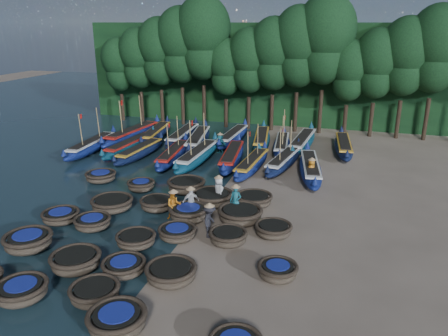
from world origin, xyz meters
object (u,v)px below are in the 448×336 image
(long_boat_8, at_px, (310,168))
(long_boat_11, at_px, (183,136))
(coracle_8, at_px, (171,273))
(long_boat_17, at_px, (344,146))
(coracle_22, at_px, (186,185))
(long_boat_10, at_px, (156,134))
(coracle_20, at_px, (101,176))
(long_boat_2, at_px, (140,151))
(long_boat_4, at_px, (198,156))
(coracle_11, at_px, (92,222))
(long_boat_1, at_px, (130,146))
(coracle_9, at_px, (278,271))
(long_boat_6, at_px, (252,164))
(long_boat_0, at_px, (92,146))
(long_boat_7, at_px, (284,161))
(long_boat_16, at_px, (302,142))
(coracle_1, at_px, (22,291))
(fisherman_1, at_px, (236,200))
(coracle_5, at_px, (28,241))
(long_boat_9, at_px, (132,134))
(long_boat_13, at_px, (233,136))
(coracle_3, at_px, (117,320))
(long_boat_3, at_px, (173,155))
(coracle_21, at_px, (141,185))
(coracle_19, at_px, (273,229))
(fisherman_0, at_px, (219,190))
(coracle_24, at_px, (254,199))
(coracle_16, at_px, (157,204))
(fisherman_5, at_px, (220,143))
(coracle_10, at_px, (61,216))
(fisherman_2, at_px, (174,204))
(coracle_7, at_px, (124,266))
(long_boat_14, at_px, (261,140))
(fisherman_6, at_px, (311,170))
(long_boat_5, at_px, (232,157))
(coracle_17, at_px, (188,213))
(coracle_14, at_px, (228,237))
(coracle_15, at_px, (112,204))
(coracle_18, at_px, (240,215))
(fisherman_4, at_px, (191,200))
(coracle_6, at_px, (76,261))
(coracle_12, at_px, (136,239))
(coracle_13, at_px, (177,232))

(long_boat_8, height_order, long_boat_11, long_boat_11)
(coracle_8, relative_size, long_boat_17, 0.32)
(coracle_22, height_order, long_boat_10, long_boat_10)
(coracle_8, bearing_deg, coracle_20, 133.22)
(long_boat_2, relative_size, long_boat_4, 0.86)
(coracle_11, distance_m, long_boat_1, 13.98)
(coracle_9, bearing_deg, coracle_8, -161.33)
(coracle_20, height_order, long_boat_6, long_boat_6)
(long_boat_0, xyz_separation_m, long_boat_4, (9.21, -0.34, 0.02))
(long_boat_4, height_order, long_boat_7, long_boat_4)
(long_boat_16, bearing_deg, coracle_1, -103.68)
(coracle_9, height_order, fisherman_1, fisherman_1)
(coracle_5, distance_m, long_boat_9, 19.64)
(long_boat_7, bearing_deg, long_boat_13, 142.01)
(coracle_3, bearing_deg, coracle_8, 79.98)
(coracle_8, height_order, long_boat_3, long_boat_3)
(coracle_20, height_order, long_boat_3, long_boat_3)
(coracle_21, xyz_separation_m, long_boat_1, (-4.72, 7.62, 0.15))
(coracle_19, height_order, fisherman_0, fisherman_0)
(coracle_24, bearing_deg, long_boat_9, 140.31)
(long_boat_0, xyz_separation_m, long_boat_9, (1.51, 4.14, 0.07))
(coracle_11, relative_size, coracle_16, 0.98)
(coracle_11, xyz_separation_m, fisherman_5, (2.38, 14.78, 0.47))
(coracle_10, distance_m, fisherman_2, 5.95)
(coracle_7, relative_size, long_boat_14, 0.27)
(fisherman_6, bearing_deg, long_boat_5, -82.57)
(fisherman_0, bearing_deg, coracle_17, 128.80)
(coracle_10, xyz_separation_m, long_boat_4, (3.50, 11.67, 0.20))
(coracle_14, height_order, coracle_16, coracle_16)
(fisherman_5, bearing_deg, coracle_15, -70.14)
(coracle_11, relative_size, coracle_18, 0.67)
(long_boat_3, distance_m, long_boat_10, 6.85)
(long_boat_7, bearing_deg, fisherman_4, -102.03)
(coracle_6, xyz_separation_m, coracle_18, (5.56, 6.44, 0.02))
(coracle_12, bearing_deg, long_boat_4, 96.56)
(long_boat_16, bearing_deg, fisherman_4, -101.86)
(coracle_6, relative_size, coracle_13, 1.08)
(coracle_14, distance_m, long_boat_3, 13.65)
(coracle_14, distance_m, long_boat_16, 17.64)
(fisherman_1, distance_m, fisherman_5, 12.05)
(coracle_22, xyz_separation_m, long_boat_17, (9.09, 11.76, 0.06))
(coracle_3, bearing_deg, long_boat_13, 95.95)
(coracle_3, distance_m, fisherman_2, 9.07)
(coracle_14, relative_size, long_boat_0, 0.26)
(coracle_7, height_order, fisherman_0, fisherman_0)
(coracle_22, distance_m, coracle_24, 4.56)
(coracle_19, distance_m, long_boat_1, 17.86)
(coracle_9, height_order, coracle_17, coracle_17)
(long_boat_13, distance_m, fisherman_6, 11.12)
(long_boat_13, height_order, fisherman_2, fisherman_2)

